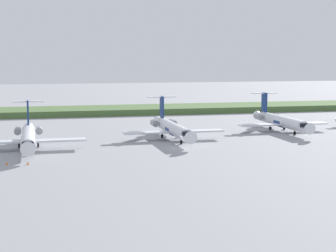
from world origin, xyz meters
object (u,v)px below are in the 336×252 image
safety_cone_mid_marker (28,163)px  regional_jet_third (172,128)px  regional_jet_second (28,137)px  safety_cone_front_marker (7,163)px  regional_jet_fourth (281,121)px

safety_cone_mid_marker → regional_jet_third: bearing=37.0°
regional_jet_second → regional_jet_third: same height
regional_jet_third → safety_cone_front_marker: (-35.22, -23.29, -2.26)m
regional_jet_second → safety_cone_mid_marker: bearing=-90.1°
regional_jet_third → safety_cone_mid_marker: bearing=-143.0°
safety_cone_front_marker → regional_jet_second: bearing=77.7°
regional_jet_fourth → safety_cone_front_marker: size_ratio=56.36×
regional_jet_third → safety_cone_mid_marker: size_ratio=56.36×
regional_jet_third → regional_jet_fourth: (29.91, 7.29, 0.00)m
regional_jet_fourth → regional_jet_second: bearing=-167.1°
regional_jet_second → regional_jet_fourth: (61.55, 14.13, 0.00)m
regional_jet_fourth → safety_cone_front_marker: 71.99m
regional_jet_second → regional_jet_third: bearing=12.2°
regional_jet_third → safety_cone_mid_marker: regional_jet_third is taller
regional_jet_fourth → safety_cone_mid_marker: 69.07m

